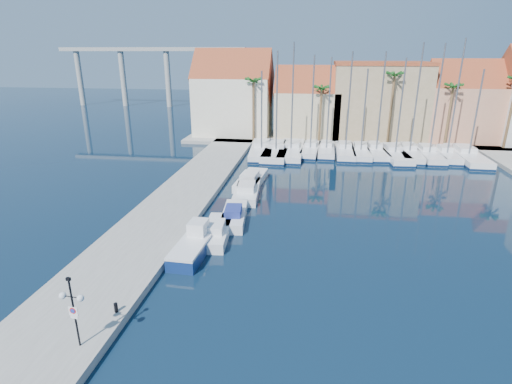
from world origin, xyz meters
TOP-DOWN VIEW (x-y plane):
  - ground at (0.00, 0.00)m, footprint 260.00×260.00m
  - quay_west at (-9.00, 13.50)m, footprint 6.00×77.00m
  - shore_north at (10.00, 48.00)m, footprint 54.00×16.00m
  - lamp_post at (-7.07, -4.37)m, footprint 1.23×0.40m
  - bollard at (-6.60, -1.72)m, footprint 0.20×0.20m
  - fishing_boat at (-4.71, 6.14)m, footprint 2.15×5.76m
  - motorboat_west_0 at (-3.76, 8.72)m, footprint 2.31×5.95m
  - motorboat_west_1 at (-3.06, 12.03)m, footprint 2.43×5.98m
  - motorboat_west_2 at (-3.02, 18.39)m, footprint 2.68×7.08m
  - motorboat_west_3 at (-3.21, 22.00)m, footprint 2.83×7.26m
  - sailboat_0 at (-3.85, 35.48)m, footprint 3.85×11.48m
  - sailboat_1 at (-1.75, 35.10)m, footprint 3.26×11.97m
  - sailboat_2 at (0.22, 35.80)m, footprint 3.22×12.02m
  - sailboat_3 at (2.87, 36.54)m, footprint 2.95×8.55m
  - sailboat_4 at (5.01, 36.63)m, footprint 2.38×8.27m
  - sailboat_5 at (7.54, 36.33)m, footprint 2.58×9.24m
  - sailboat_6 at (9.58, 36.23)m, footprint 2.44×8.81m
  - sailboat_7 at (11.62, 36.81)m, footprint 2.99×9.24m
  - sailboat_8 at (13.88, 35.70)m, footprint 3.53×10.52m
  - sailboat_9 at (15.98, 36.63)m, footprint 3.16×9.97m
  - sailboat_10 at (18.35, 36.22)m, footprint 2.60×9.34m
  - sailboat_11 at (20.58, 36.15)m, footprint 2.30×8.15m
  - sailboat_12 at (23.17, 36.14)m, footprint 3.00×11.26m
  - building_0 at (-10.00, 47.00)m, footprint 12.30×9.00m
  - building_1 at (2.00, 47.00)m, footprint 10.30×8.00m
  - building_2 at (13.00, 48.00)m, footprint 14.20×10.20m
  - building_3 at (25.00, 47.00)m, footprint 10.30×8.00m
  - palm_0 at (-6.00, 42.00)m, footprint 2.60×2.60m
  - palm_1 at (4.00, 42.00)m, footprint 2.60×2.60m
  - palm_2 at (14.00, 42.00)m, footprint 2.60×2.60m
  - palm_3 at (22.00, 42.00)m, footprint 2.60×2.60m
  - viaduct at (-39.07, 82.00)m, footprint 48.00×2.20m

SIDE VIEW (x-z plane):
  - ground at x=0.00m, z-range 0.00..0.00m
  - quay_west at x=-9.00m, z-range 0.00..0.50m
  - shore_north at x=10.00m, z-range 0.00..0.50m
  - motorboat_west_0 at x=-3.76m, z-range -0.19..1.21m
  - motorboat_west_3 at x=-3.21m, z-range -0.19..1.21m
  - motorboat_west_1 at x=-3.06m, z-range -0.19..1.21m
  - motorboat_west_2 at x=-3.02m, z-range -0.19..1.21m
  - sailboat_0 at x=-3.85m, z-range -4.99..6.10m
  - sailboat_12 at x=23.17m, z-range -5.16..6.28m
  - sailboat_1 at x=-1.75m, z-range -6.20..7.34m
  - sailboat_2 at x=0.22m, z-range -6.71..7.87m
  - sailboat_8 at x=13.88m, z-range -5.79..6.95m
  - sailboat_6 at x=9.58m, z-range -5.11..6.29m
  - sailboat_5 at x=7.54m, z-range -6.12..7.34m
  - sailboat_7 at x=11.62m, z-range -6.12..7.35m
  - sailboat_9 at x=15.98m, z-range -6.64..7.88m
  - sailboat_4 at x=5.01m, z-range -5.77..7.02m
  - sailboat_3 at x=2.87m, z-range -5.90..7.15m
  - sailboat_10 at x=18.35m, z-range -6.57..7.83m
  - fishing_boat at x=-4.71m, z-range -0.33..1.65m
  - sailboat_11 at x=20.58m, z-range -6.81..8.17m
  - bollard at x=-6.60m, z-range 0.50..1.01m
  - lamp_post at x=-7.07m, z-range 1.07..4.70m
  - building_1 at x=2.00m, z-range -0.20..10.80m
  - building_3 at x=25.00m, z-range -0.14..11.86m
  - building_2 at x=13.00m, z-range 0.51..12.01m
  - building_0 at x=-10.00m, z-range -0.23..13.27m
  - palm_1 at x=4.00m, z-range 3.56..12.71m
  - palm_3 at x=22.00m, z-range 3.78..13.43m
  - palm_0 at x=-6.00m, z-range 4.00..14.15m
  - palm_2 at x=14.00m, z-range 4.44..15.59m
  - viaduct at x=-39.07m, z-range 3.02..17.47m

